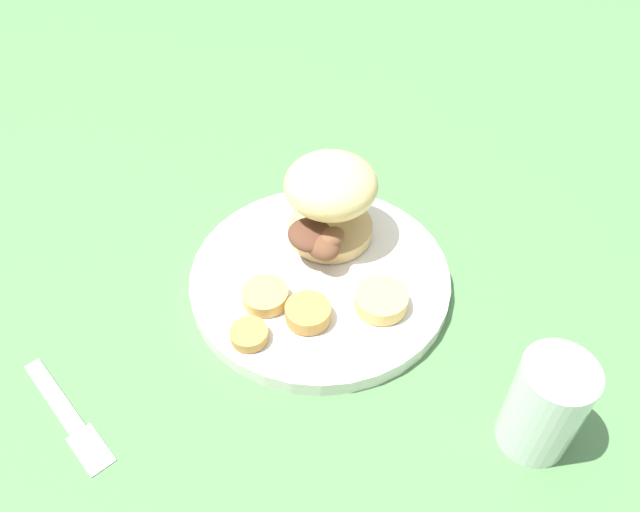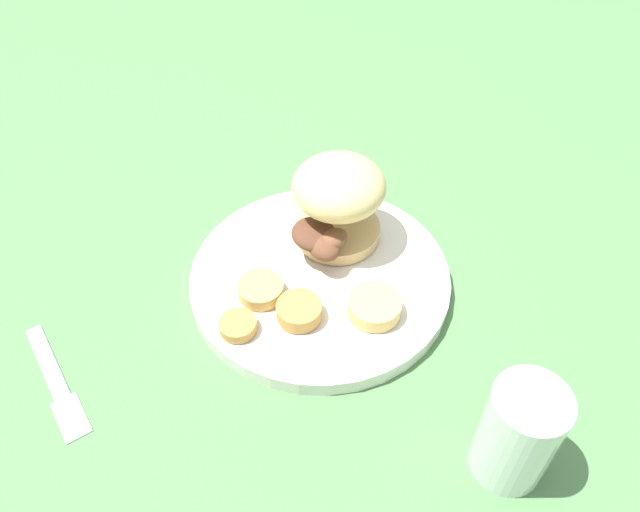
% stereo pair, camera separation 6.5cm
% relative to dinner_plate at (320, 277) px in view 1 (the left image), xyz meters
% --- Properties ---
extents(ground_plane, '(4.00, 4.00, 0.00)m').
position_rel_dinner_plate_xyz_m(ground_plane, '(0.00, 0.00, -0.01)').
color(ground_plane, '#4C7A47').
extents(dinner_plate, '(0.28, 0.28, 0.02)m').
position_rel_dinner_plate_xyz_m(dinner_plate, '(0.00, 0.00, 0.00)').
color(dinner_plate, white).
rests_on(dinner_plate, ground_plane).
extents(sandwich, '(0.13, 0.10, 0.10)m').
position_rel_dinner_plate_xyz_m(sandwich, '(-0.06, 0.00, 0.06)').
color(sandwich, tan).
rests_on(sandwich, dinner_plate).
extents(potato_round_0, '(0.05, 0.05, 0.02)m').
position_rel_dinner_plate_xyz_m(potato_round_0, '(0.03, 0.07, 0.02)').
color(potato_round_0, '#DBB766').
rests_on(potato_round_0, dinner_plate).
extents(potato_round_1, '(0.05, 0.05, 0.01)m').
position_rel_dinner_plate_xyz_m(potato_round_1, '(0.05, -0.05, 0.02)').
color(potato_round_1, tan).
rests_on(potato_round_1, dinner_plate).
extents(potato_round_2, '(0.05, 0.05, 0.02)m').
position_rel_dinner_plate_xyz_m(potato_round_2, '(0.06, 0.00, 0.02)').
color(potato_round_2, '#BC8942').
rests_on(potato_round_2, dinner_plate).
extents(potato_round_3, '(0.04, 0.04, 0.01)m').
position_rel_dinner_plate_xyz_m(potato_round_3, '(0.10, -0.05, 0.01)').
color(potato_round_3, '#BC8942').
rests_on(potato_round_3, dinner_plate).
extents(fork, '(0.10, 0.13, 0.00)m').
position_rel_dinner_plate_xyz_m(fork, '(0.20, -0.20, -0.01)').
color(fork, silver).
rests_on(fork, ground_plane).
extents(drinking_glass, '(0.06, 0.06, 0.10)m').
position_rel_dinner_plate_xyz_m(drinking_glass, '(0.14, 0.22, 0.04)').
color(drinking_glass, silver).
rests_on(drinking_glass, ground_plane).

